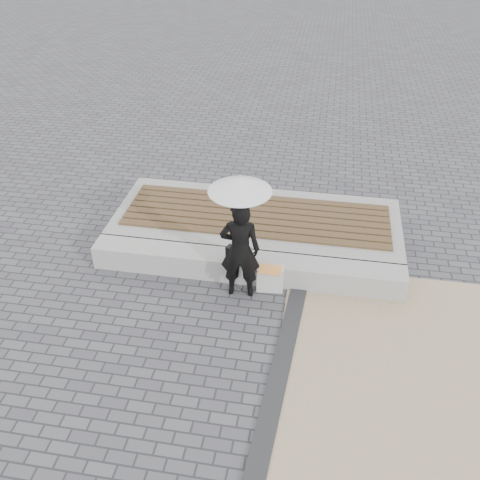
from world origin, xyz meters
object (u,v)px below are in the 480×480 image
Objects in this scene: seating_ledge at (246,266)px; woman at (240,250)px; canvas_tote at (270,279)px; handbag at (237,256)px; parasol at (240,184)px.

seating_ledge is 0.74m from woman.
canvas_tote is (0.43, -0.26, 0.01)m from seating_ledge.
seating_ledge is 13.88× the size of handbag.
canvas_tote is (0.45, 0.15, -0.60)m from woman.
parasol is 2.64× the size of canvas_tote.
seating_ledge is at bearing -97.89° from woman.
parasol is 1.42m from handbag.
parasol is at bearing -48.10° from handbag.
woman is at bearing 0.00° from parasol.
handbag is at bearing 165.01° from canvas_tote.
parasol reaches higher than woman.
handbag reaches higher than seating_ledge.
canvas_tote is at bearing 12.38° from handbag.
parasol is (0.00, 0.00, 1.11)m from woman.
woman is 1.11m from parasol.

